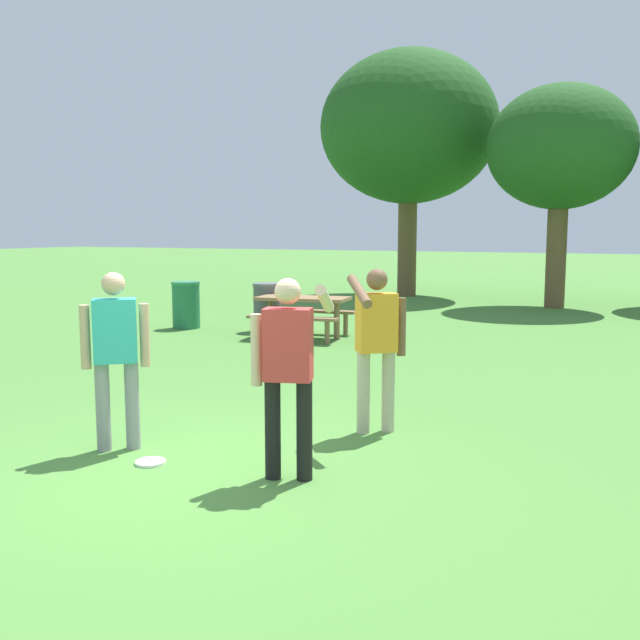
% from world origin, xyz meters
% --- Properties ---
extents(ground_plane, '(120.00, 120.00, 0.00)m').
position_xyz_m(ground_plane, '(0.00, 0.00, 0.00)').
color(ground_plane, '#4C8438').
extents(person_thrower, '(0.49, 0.42, 1.64)m').
position_xyz_m(person_thrower, '(-1.01, 0.20, 0.94)').
color(person_thrower, gray).
rests_on(person_thrower, ground).
extents(person_catcher, '(0.49, 0.84, 1.64)m').
position_xyz_m(person_catcher, '(0.93, 1.75, 0.96)').
color(person_catcher, '#B7AD93').
rests_on(person_catcher, ground).
extents(person_bystander, '(0.59, 0.79, 1.64)m').
position_xyz_m(person_bystander, '(0.77, 0.20, 0.96)').
color(person_bystander, black).
rests_on(person_bystander, ground).
extents(frisbee, '(0.26, 0.26, 0.03)m').
position_xyz_m(frisbee, '(-0.49, -0.00, 0.01)').
color(frisbee, white).
rests_on(frisbee, ground).
extents(picnic_table_near, '(1.87, 1.62, 0.77)m').
position_xyz_m(picnic_table_near, '(-2.62, 7.08, 0.56)').
color(picnic_table_near, olive).
rests_on(picnic_table_near, ground).
extents(trash_can_beside_table, '(0.59, 0.59, 0.96)m').
position_xyz_m(trash_can_beside_table, '(-5.38, 7.20, 0.48)').
color(trash_can_beside_table, '#237047').
rests_on(trash_can_beside_table, ground).
extents(trash_can_further_along, '(0.59, 0.59, 0.96)m').
position_xyz_m(trash_can_further_along, '(-3.65, 7.55, 0.48)').
color(trash_can_further_along, '#515156').
rests_on(trash_can_further_along, ground).
extents(tree_tall_left, '(5.31, 5.31, 7.31)m').
position_xyz_m(tree_tall_left, '(-3.66, 16.11, 5.02)').
color(tree_tall_left, brown).
rests_on(tree_tall_left, ground).
extents(tree_broad_center, '(3.71, 3.71, 5.68)m').
position_xyz_m(tree_broad_center, '(0.91, 14.61, 4.06)').
color(tree_broad_center, brown).
rests_on(tree_broad_center, ground).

